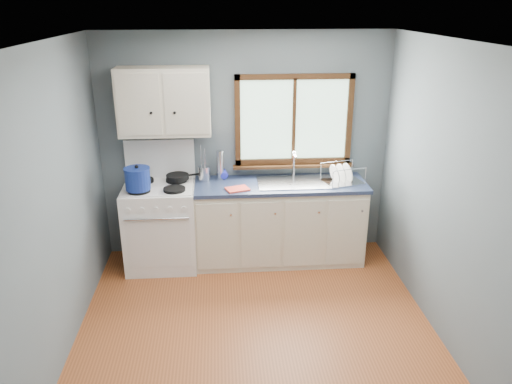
{
  "coord_description": "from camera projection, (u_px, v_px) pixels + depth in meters",
  "views": [
    {
      "loc": [
        -0.29,
        -3.58,
        2.77
      ],
      "look_at": [
        0.05,
        0.9,
        1.05
      ],
      "focal_mm": 35.0,
      "sensor_mm": 36.0,
      "label": 1
    }
  ],
  "objects": [
    {
      "name": "window",
      "position": [
        294.0,
        127.0,
        5.5
      ],
      "size": [
        1.36,
        0.1,
        1.03
      ],
      "color": "#9EC6A8",
      "rests_on": "wall_back"
    },
    {
      "name": "base_cabinets",
      "position": [
        279.0,
        226.0,
        5.61
      ],
      "size": [
        1.85,
        0.6,
        0.88
      ],
      "color": "beige",
      "rests_on": "floor"
    },
    {
      "name": "wall_front",
      "position": [
        291.0,
        368.0,
        2.21
      ],
      "size": [
        3.2,
        0.02,
        2.5
      ],
      "primitive_type": "cube",
      "color": "slate",
      "rests_on": "ground"
    },
    {
      "name": "dish_rack",
      "position": [
        342.0,
        178.0,
        5.43
      ],
      "size": [
        0.47,
        0.4,
        0.21
      ],
      "rotation": [
        0.0,
        0.0,
        0.25
      ],
      "color": "silver",
      "rests_on": "countertop"
    },
    {
      "name": "stockpot",
      "position": [
        138.0,
        178.0,
        5.1
      ],
      "size": [
        0.32,
        0.32,
        0.26
      ],
      "rotation": [
        0.0,
        0.0,
        0.23
      ],
      "color": "navy",
      "rests_on": "gas_range"
    },
    {
      "name": "ceiling",
      "position": [
        259.0,
        42.0,
        3.44
      ],
      "size": [
        3.2,
        3.6,
        0.02
      ],
      "primitive_type": "cube",
      "color": "white",
      "rests_on": "wall_back"
    },
    {
      "name": "wall_right",
      "position": [
        458.0,
        203.0,
        4.01
      ],
      "size": [
        0.02,
        3.6,
        2.5
      ],
      "primitive_type": "cube",
      "color": "slate",
      "rests_on": "ground"
    },
    {
      "name": "upper_cabinets",
      "position": [
        164.0,
        102.0,
        5.15
      ],
      "size": [
        0.95,
        0.35,
        0.7
      ],
      "color": "beige",
      "rests_on": "wall_back"
    },
    {
      "name": "utensil_crock",
      "position": [
        204.0,
        173.0,
        5.48
      ],
      "size": [
        0.17,
        0.17,
        0.4
      ],
      "rotation": [
        0.0,
        0.0,
        0.4
      ],
      "color": "silver",
      "rests_on": "countertop"
    },
    {
      "name": "dish_towel",
      "position": [
        237.0,
        189.0,
        5.23
      ],
      "size": [
        0.27,
        0.23,
        0.02
      ],
      "primitive_type": "cube",
      "rotation": [
        0.0,
        0.0,
        0.32
      ],
      "color": "#F04939",
      "rests_on": "countertop"
    },
    {
      "name": "floor",
      "position": [
        258.0,
        342.0,
        4.35
      ],
      "size": [
        3.2,
        3.6,
        0.02
      ],
      "primitive_type": "cube",
      "color": "#A05228",
      "rests_on": "ground"
    },
    {
      "name": "sink",
      "position": [
        296.0,
        188.0,
        5.46
      ],
      "size": [
        0.84,
        0.46,
        0.44
      ],
      "color": "silver",
      "rests_on": "countertop"
    },
    {
      "name": "wall_back",
      "position": [
        245.0,
        146.0,
        5.58
      ],
      "size": [
        3.2,
        0.02,
        2.5
      ],
      "primitive_type": "cube",
      "color": "slate",
      "rests_on": "ground"
    },
    {
      "name": "thermos",
      "position": [
        220.0,
        165.0,
        5.49
      ],
      "size": [
        0.09,
        0.09,
        0.33
      ],
      "primitive_type": "cylinder",
      "rotation": [
        0.0,
        0.0,
        -0.22
      ],
      "color": "silver",
      "rests_on": "countertop"
    },
    {
      "name": "gas_range",
      "position": [
        161.0,
        223.0,
        5.47
      ],
      "size": [
        0.76,
        0.69,
        1.36
      ],
      "color": "white",
      "rests_on": "floor"
    },
    {
      "name": "soap_bottle",
      "position": [
        224.0,
        170.0,
        5.48
      ],
      "size": [
        0.1,
        0.1,
        0.24
      ],
      "primitive_type": "imported",
      "rotation": [
        0.0,
        0.0,
        0.08
      ],
      "color": "#222AC7",
      "rests_on": "countertop"
    },
    {
      "name": "skillet",
      "position": [
        178.0,
        177.0,
        5.42
      ],
      "size": [
        0.39,
        0.32,
        0.05
      ],
      "rotation": [
        0.0,
        0.0,
        0.35
      ],
      "color": "black",
      "rests_on": "gas_range"
    },
    {
      "name": "wall_left",
      "position": [
        47.0,
        216.0,
        3.78
      ],
      "size": [
        0.02,
        3.6,
        2.5
      ],
      "primitive_type": "cube",
      "color": "slate",
      "rests_on": "ground"
    },
    {
      "name": "countertop",
      "position": [
        280.0,
        185.0,
        5.43
      ],
      "size": [
        1.89,
        0.64,
        0.04
      ],
      "primitive_type": "cube",
      "color": "#1C2640",
      "rests_on": "base_cabinets"
    }
  ]
}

